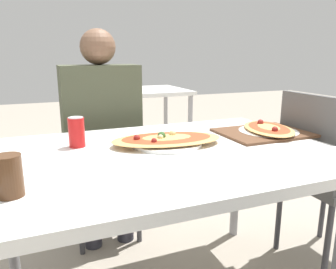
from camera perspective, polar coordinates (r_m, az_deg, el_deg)
The scene contains 10 objects.
dining_table at distance 1.32m, azimuth -0.37°, elevation -5.55°, with size 1.37×0.95×0.74m.
chair_far_seated at distance 2.08m, azimuth -11.78°, elevation -2.87°, with size 0.40×0.40×0.93m.
chair_side_right at distance 1.87m, azimuth 25.15°, elevation -5.80°, with size 0.40×0.40×0.93m.
person_seated at distance 1.92m, azimuth -11.45°, elevation 2.22°, with size 0.43×0.24×1.25m.
pizza_main at distance 1.39m, azimuth -0.23°, elevation -0.96°, with size 0.50×0.31×0.06m.
soda_can at distance 1.40m, azimuth -15.63°, elevation 0.40°, with size 0.07×0.07×0.12m.
drink_glass at distance 0.98m, azimuth -25.96°, elevation -6.50°, with size 0.07×0.07×0.12m.
serving_tray at distance 1.64m, azimuth 16.21°, elevation 0.30°, with size 0.41×0.32×0.01m.
pizza_second at distance 1.66m, azimuth 17.09°, elevation 0.82°, with size 0.32×0.41×0.05m.
background_table at distance 3.56m, azimuth -6.43°, elevation 6.83°, with size 1.10×0.80×0.86m.
Camera 1 is at (-0.46, -1.16, 1.11)m, focal length 35.00 mm.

